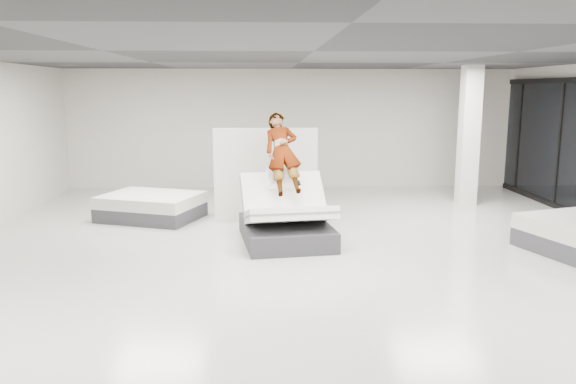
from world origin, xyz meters
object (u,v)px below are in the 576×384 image
at_px(remote, 299,183).
at_px(divider_panel, 266,175).
at_px(person, 283,169).
at_px(flat_bed_left_far, 151,207).
at_px(column, 469,136).
at_px(hero_bed, 286,220).

bearing_deg(remote, divider_panel, 101.48).
xyz_separation_m(person, flat_bed_left_far, (-2.68, 1.58, -0.99)).
height_order(person, remote, person).
bearing_deg(flat_bed_left_far, divider_panel, -6.98).
relative_size(divider_panel, flat_bed_left_far, 0.92).
distance_m(divider_panel, flat_bed_left_far, 2.50).
height_order(divider_panel, column, column).
relative_size(flat_bed_left_far, column, 0.71).
distance_m(remote, flat_bed_left_far, 3.60).
bearing_deg(flat_bed_left_far, hero_bed, -34.96).
xyz_separation_m(hero_bed, person, (-0.04, 0.32, 0.86)).
distance_m(person, column, 5.23).
distance_m(remote, divider_panel, 1.71).
relative_size(hero_bed, remote, 15.30).
bearing_deg(flat_bed_left_far, person, -30.55).
relative_size(person, flat_bed_left_far, 0.73).
height_order(hero_bed, divider_panel, divider_panel).
distance_m(divider_panel, column, 4.98).
bearing_deg(flat_bed_left_far, remote, -32.80).
bearing_deg(hero_bed, remote, 1.79).
bearing_deg(column, flat_bed_left_far, -170.07).
bearing_deg(person, hero_bed, -90.00).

